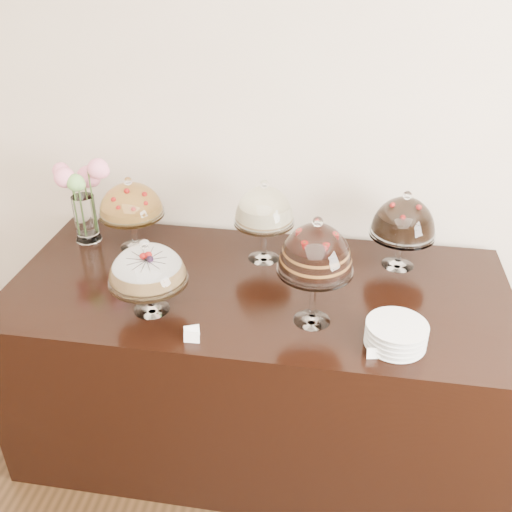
% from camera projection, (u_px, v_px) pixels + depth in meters
% --- Properties ---
extents(wall_back, '(5.00, 0.04, 3.00)m').
position_uv_depth(wall_back, '(329.00, 118.00, 2.64)').
color(wall_back, beige).
rests_on(wall_back, ground).
extents(display_counter, '(2.20, 1.00, 0.90)m').
position_uv_depth(display_counter, '(258.00, 364.00, 2.74)').
color(display_counter, black).
rests_on(display_counter, ground).
extents(cake_stand_sugar_sponge, '(0.32, 0.32, 0.33)m').
position_uv_depth(cake_stand_sugar_sponge, '(147.00, 268.00, 2.26)').
color(cake_stand_sugar_sponge, white).
rests_on(cake_stand_sugar_sponge, display_counter).
extents(cake_stand_choco_layer, '(0.29, 0.29, 0.46)m').
position_uv_depth(cake_stand_choco_layer, '(316.00, 253.00, 2.13)').
color(cake_stand_choco_layer, white).
rests_on(cake_stand_choco_layer, display_counter).
extents(cake_stand_cheesecake, '(0.28, 0.28, 0.40)m').
position_uv_depth(cake_stand_cheesecake, '(264.00, 209.00, 2.59)').
color(cake_stand_cheesecake, white).
rests_on(cake_stand_cheesecake, display_counter).
extents(cake_stand_dark_choco, '(0.30, 0.30, 0.37)m').
position_uv_depth(cake_stand_dark_choco, '(404.00, 220.00, 2.55)').
color(cake_stand_dark_choco, white).
rests_on(cake_stand_dark_choco, display_counter).
extents(cake_stand_fruit_tart, '(0.31, 0.31, 0.37)m').
position_uv_depth(cake_stand_fruit_tart, '(131.00, 203.00, 2.70)').
color(cake_stand_fruit_tart, white).
rests_on(cake_stand_fruit_tart, display_counter).
extents(flower_vase, '(0.31, 0.21, 0.43)m').
position_uv_depth(flower_vase, '(82.00, 193.00, 2.76)').
color(flower_vase, white).
rests_on(flower_vase, display_counter).
extents(plate_stack, '(0.22, 0.22, 0.09)m').
position_uv_depth(plate_stack, '(396.00, 335.00, 2.14)').
color(plate_stack, silver).
rests_on(plate_stack, display_counter).
extents(price_card_left, '(0.06, 0.02, 0.04)m').
position_uv_depth(price_card_left, '(192.00, 337.00, 2.16)').
color(price_card_left, white).
rests_on(price_card_left, display_counter).
extents(price_card_right, '(0.06, 0.03, 0.04)m').
position_uv_depth(price_card_right, '(375.00, 353.00, 2.08)').
color(price_card_right, white).
rests_on(price_card_right, display_counter).
extents(price_card_extra, '(0.06, 0.04, 0.04)m').
position_uv_depth(price_card_extra, '(192.00, 331.00, 2.20)').
color(price_card_extra, white).
rests_on(price_card_extra, display_counter).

